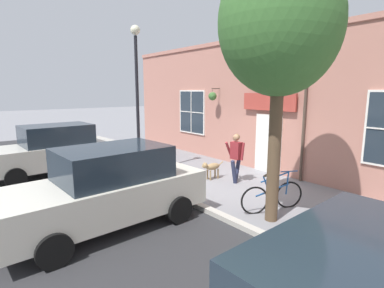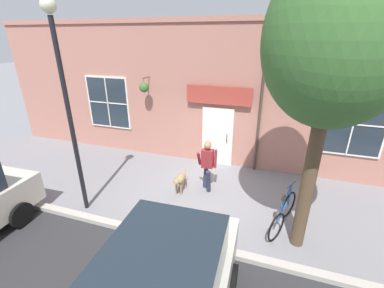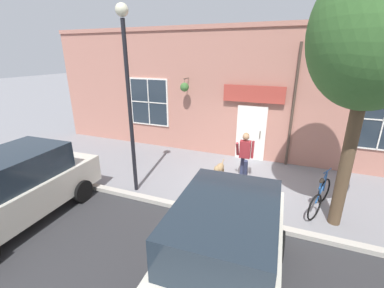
{
  "view_description": "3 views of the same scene",
  "coord_description": "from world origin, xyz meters",
  "views": [
    {
      "loc": [
        6.63,
        6.51,
        2.93
      ],
      "look_at": [
        0.11,
        -1.63,
        1.07
      ],
      "focal_mm": 28.0,
      "sensor_mm": 36.0,
      "label": 1
    },
    {
      "loc": [
        6.2,
        1.75,
        4.34
      ],
      "look_at": [
        -1.01,
        -0.64,
        1.15
      ],
      "focal_mm": 24.0,
      "sensor_mm": 36.0,
      "label": 2
    },
    {
      "loc": [
        7.38,
        1.32,
        3.92
      ],
      "look_at": [
        -0.34,
        -1.77,
        0.99
      ],
      "focal_mm": 24.0,
      "sensor_mm": 36.0,
      "label": 3
    }
  ],
  "objects": [
    {
      "name": "street_lamp",
      "position": [
        1.57,
        -2.84,
        3.3
      ],
      "size": [
        0.32,
        0.32,
        5.09
      ],
      "color": "black",
      "rests_on": "ground_plane"
    },
    {
      "name": "leaning_bicycle",
      "position": [
        0.68,
        2.25,
        0.38
      ],
      "size": [
        1.65,
        0.65,
        1.0
      ],
      "color": "black",
      "rests_on": "ground_plane"
    },
    {
      "name": "fire_hydrant",
      "position": [
        1.48,
        -5.82,
        0.4
      ],
      "size": [
        0.34,
        0.2,
        0.77
      ],
      "color": "#99999E",
      "rests_on": "ground_plane"
    },
    {
      "name": "ground_plane",
      "position": [
        0.0,
        0.0,
        0.0
      ],
      "size": [
        90.0,
        90.0,
        0.0
      ],
      "primitive_type": "plane",
      "color": "gray"
    },
    {
      "name": "street_tree_by_curb",
      "position": [
        1.2,
        2.56,
        4.19
      ],
      "size": [
        2.71,
        2.44,
        5.79
      ],
      "color": "brown",
      "rests_on": "ground_plane"
    },
    {
      "name": "pedestrian_walking",
      "position": [
        -0.35,
        0.05,
        0.94
      ],
      "size": [
        0.64,
        0.55,
        1.59
      ],
      "color": "#282D47",
      "rests_on": "ground_plane"
    },
    {
      "name": "storefront_facade",
      "position": [
        -2.34,
        -0.01,
        2.46
      ],
      "size": [
        0.95,
        18.0,
        4.93
      ],
      "color": "#B27566",
      "rests_on": "ground_plane"
    },
    {
      "name": "dog_on_leash",
      "position": [
        0.05,
        -0.67,
        0.42
      ],
      "size": [
        0.98,
        0.25,
        0.64
      ],
      "color": "#997A51",
      "rests_on": "ground_plane"
    }
  ]
}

